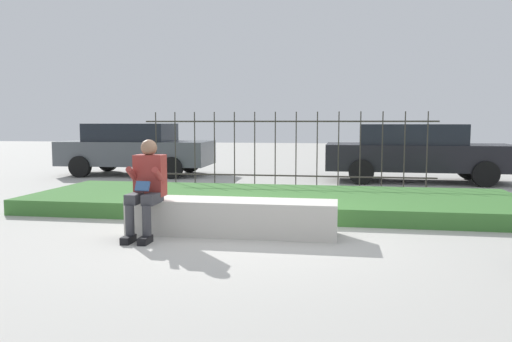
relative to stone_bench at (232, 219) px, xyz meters
name	(u,v)px	position (x,y,z in m)	size (l,w,h in m)	color
ground_plane	(251,235)	(0.26, 0.00, -0.20)	(60.00, 60.00, 0.00)	#B2AFA8
stone_bench	(232,219)	(0.00, 0.00, 0.00)	(2.77, 0.60, 0.46)	beige
person_seated_reader	(147,184)	(-1.04, -0.33, 0.48)	(0.42, 0.73, 1.26)	black
grass_berm	(272,201)	(0.26, 2.07, -0.08)	(8.25, 2.74, 0.25)	#3D7533
iron_fence	(286,150)	(0.26, 4.23, 0.68)	(6.25, 0.03, 1.71)	#332D28
car_parked_right	(416,152)	(3.28, 6.58, 0.55)	(4.54, 1.90, 1.44)	black
car_parked_left	(136,148)	(-4.31, 7.01, 0.55)	(4.21, 2.04, 1.45)	#4C5156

